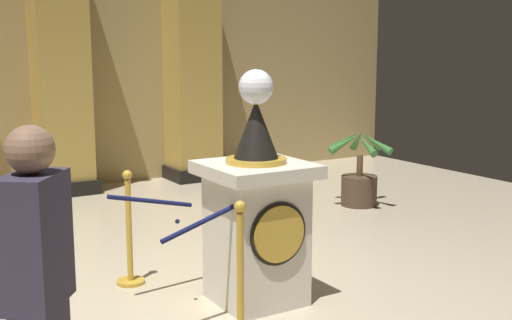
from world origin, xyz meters
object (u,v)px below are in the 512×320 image
potted_palm_right (359,179)px  pedestal_clock (256,214)px  stanchion_far (240,295)px  stanchion_near (130,245)px  bystander_guest (38,292)px

potted_palm_right → pedestal_clock: bearing=-143.3°
pedestal_clock → stanchion_far: size_ratio=1.85×
stanchion_near → stanchion_far: size_ratio=0.99×
potted_palm_right → bystander_guest: (-4.74, -3.36, 0.52)m
stanchion_far → potted_palm_right: (3.29, 2.69, 0.01)m
stanchion_far → potted_palm_right: bearing=39.2°
stanchion_far → potted_palm_right: potted_palm_right is taller
stanchion_far → potted_palm_right: 4.25m
stanchion_near → bystander_guest: (-1.21, -2.15, 0.53)m
stanchion_far → potted_palm_right: size_ratio=0.99×
potted_palm_right → bystander_guest: 5.83m
stanchion_near → stanchion_far: 1.50m
stanchion_near → potted_palm_right: potted_palm_right is taller
stanchion_far → bystander_guest: (-1.45, -0.67, 0.53)m
pedestal_clock → potted_palm_right: 3.52m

